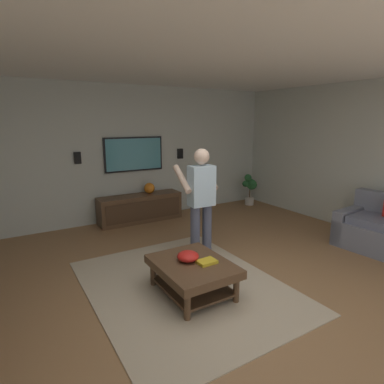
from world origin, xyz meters
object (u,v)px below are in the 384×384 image
at_px(media_console, 140,208).
at_px(wall_speaker_left, 180,154).
at_px(vase_round, 149,188).
at_px(remote_white, 207,262).
at_px(bowl, 188,256).
at_px(person_standing, 201,198).
at_px(tv, 134,154).
at_px(book, 207,262).
at_px(remote_black, 192,254).
at_px(coffee_table, 193,271).
at_px(potted_plant_short, 250,187).
at_px(wall_speaker_right, 78,158).

distance_m(media_console, wall_speaker_left, 1.52).
height_order(media_console, vase_round, vase_round).
bearing_deg(vase_round, remote_white, 168.24).
distance_m(remote_white, vase_round, 3.18).
height_order(bowl, vase_round, vase_round).
height_order(person_standing, vase_round, person_standing).
height_order(tv, book, tv).
distance_m(remote_black, vase_round, 2.92).
relative_size(remote_black, book, 0.68).
relative_size(bowl, wall_speaker_left, 1.17).
distance_m(bowl, vase_round, 3.06).
relative_size(coffee_table, potted_plant_short, 1.30).
height_order(coffee_table, remote_black, remote_black).
relative_size(person_standing, remote_white, 10.93).
distance_m(person_standing, remote_black, 0.98).
bearing_deg(media_console, remote_white, -7.72).
relative_size(bowl, wall_speaker_right, 1.17).
xyz_separation_m(person_standing, bowl, (-0.75, 0.66, -0.47)).
height_order(tv, vase_round, tv).
height_order(tv, potted_plant_short, tv).
bearing_deg(tv, person_standing, 1.84).
bearing_deg(person_standing, media_console, 5.09).
bearing_deg(coffee_table, vase_round, -14.65).
bearing_deg(potted_plant_short, tv, 81.61).
bearing_deg(media_console, tv, 180.00).
distance_m(media_console, book, 3.11).
height_order(media_console, remote_black, media_console).
bearing_deg(vase_round, bowl, 164.61).
xyz_separation_m(book, vase_round, (3.11, -0.66, 0.24)).
bearing_deg(bowl, coffee_table, -160.40).
xyz_separation_m(remote_black, wall_speaker_left, (3.05, -1.55, 0.90)).
relative_size(potted_plant_short, bowl, 3.00).
distance_m(tv, potted_plant_short, 2.97).
bearing_deg(tv, bowl, -10.44).
height_order(person_standing, wall_speaker_left, person_standing).
bearing_deg(coffee_table, remote_black, -29.03).
bearing_deg(person_standing, wall_speaker_left, -19.66).
distance_m(media_console, remote_black, 2.84).
xyz_separation_m(tv, potted_plant_short, (-0.41, -2.80, -0.90)).
height_order(person_standing, potted_plant_short, person_standing).
xyz_separation_m(potted_plant_short, wall_speaker_left, (0.43, 1.72, 0.86)).
distance_m(potted_plant_short, remote_white, 4.33).
relative_size(book, wall_speaker_right, 1.00).
xyz_separation_m(potted_plant_short, book, (-2.91, 3.23, -0.03)).
height_order(bowl, remote_white, bowl).
xyz_separation_m(bowl, vase_round, (2.94, -0.81, 0.20)).
bearing_deg(remote_white, media_console, 154.12).
xyz_separation_m(media_console, remote_white, (-3.07, 0.42, 0.14)).
xyz_separation_m(remote_black, vase_round, (2.83, -0.69, 0.25)).
relative_size(media_console, remote_black, 11.33).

